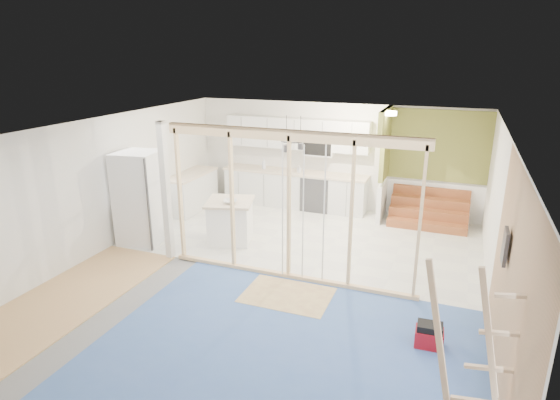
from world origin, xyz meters
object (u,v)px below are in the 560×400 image
at_px(fridge, 140,198).
at_px(ladder, 473,366).
at_px(island, 230,221).
at_px(toolbox, 429,336).

bearing_deg(fridge, ladder, -38.07).
bearing_deg(ladder, fridge, 158.37).
xyz_separation_m(island, toolbox, (4.10, -2.29, -0.28)).
distance_m(toolbox, ladder, 1.96).
relative_size(island, ladder, 0.56).
xyz_separation_m(fridge, ladder, (6.20, -3.34, 0.07)).
bearing_deg(toolbox, fridge, 161.31).
distance_m(island, ladder, 6.07).
bearing_deg(toolbox, ladder, -78.63).
xyz_separation_m(fridge, island, (1.67, 0.66, -0.50)).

